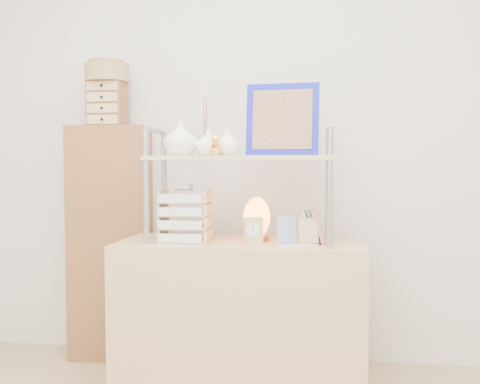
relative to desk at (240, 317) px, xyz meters
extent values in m
cube|color=silver|center=(0.00, 0.50, 0.93)|extent=(3.40, 0.02, 2.60)
cube|color=tan|center=(0.00, 0.00, 0.00)|extent=(1.20, 0.50, 0.75)
cube|color=brown|center=(-0.82, 0.37, 0.30)|extent=(0.47, 0.27, 1.35)
cylinder|color=gray|center=(-0.43, -0.15, 0.65)|extent=(0.03, 0.03, 0.55)
cylinder|color=gray|center=(-0.43, 0.15, 0.65)|extent=(0.03, 0.03, 0.55)
cylinder|color=gray|center=(-0.43, 0.00, 0.93)|extent=(0.03, 0.30, 0.03)
cylinder|color=gray|center=(0.43, -0.15, 0.65)|extent=(0.03, 0.03, 0.55)
cylinder|color=gray|center=(0.43, 0.15, 0.65)|extent=(0.03, 0.03, 0.55)
cylinder|color=gray|center=(0.43, 0.00, 0.93)|extent=(0.03, 0.30, 0.03)
cube|color=tan|center=(0.00, 0.00, 0.79)|extent=(0.90, 0.34, 0.02)
imported|color=white|center=(-0.30, -0.02, 0.88)|extent=(0.16, 0.16, 0.17)
imported|color=white|center=(-0.16, 0.00, 0.86)|extent=(0.13, 0.13, 0.13)
imported|color=white|center=(-0.07, 0.02, 0.86)|extent=(0.13, 0.13, 0.13)
cylinder|color=#224296|center=(-0.20, 0.12, 0.85)|extent=(0.07, 0.07, 0.10)
cube|color=#1217AC|center=(0.20, 0.10, 0.98)|extent=(0.37, 0.09, 0.36)
cube|color=brown|center=(0.20, 0.09, 0.98)|extent=(0.30, 0.06, 0.30)
cube|color=#DE6181|center=(0.38, 0.00, 0.46)|extent=(0.07, 0.12, 0.17)
cube|color=#549E4F|center=(0.36, 0.02, 0.46)|extent=(0.07, 0.12, 0.17)
cube|color=tan|center=(0.33, 0.00, 0.46)|extent=(0.08, 0.13, 0.16)
cube|color=tan|center=(-0.27, -0.01, 0.38)|extent=(0.24, 0.22, 0.01)
cube|color=white|center=(-0.27, -0.11, 0.40)|extent=(0.21, 0.02, 0.04)
cube|color=tan|center=(-0.27, -0.01, 0.44)|extent=(0.24, 0.22, 0.01)
cube|color=white|center=(-0.27, -0.11, 0.47)|extent=(0.21, 0.02, 0.04)
cube|color=tan|center=(-0.27, -0.01, 0.51)|extent=(0.24, 0.22, 0.01)
cube|color=white|center=(-0.27, -0.11, 0.53)|extent=(0.21, 0.02, 0.04)
cube|color=tan|center=(-0.27, -0.01, 0.57)|extent=(0.24, 0.22, 0.01)
cube|color=white|center=(-0.27, -0.11, 0.59)|extent=(0.21, 0.02, 0.04)
cube|color=beige|center=(-0.27, -0.03, 0.64)|extent=(0.07, 0.07, 0.03)
cylinder|color=brown|center=(0.08, 0.05, 0.39)|extent=(0.12, 0.12, 0.03)
ellipsoid|color=orange|center=(0.08, 0.05, 0.50)|extent=(0.14, 0.13, 0.19)
cube|color=tan|center=(0.07, -0.06, 0.44)|extent=(0.10, 0.06, 0.13)
cylinder|color=white|center=(0.07, -0.08, 0.44)|extent=(0.06, 0.02, 0.06)
cube|color=white|center=(0.28, -0.09, 0.38)|extent=(0.20, 0.11, 0.01)
cube|color=navy|center=(0.23, -0.08, 0.45)|extent=(0.09, 0.05, 0.13)
cube|color=tan|center=(0.33, -0.07, 0.44)|extent=(0.09, 0.05, 0.12)
cube|color=brown|center=(-0.82, 0.35, 1.10)|extent=(0.20, 0.15, 0.25)
cube|color=tan|center=(-0.82, 0.27, 1.01)|extent=(0.18, 0.01, 0.05)
cube|color=tan|center=(-0.82, 0.27, 1.07)|extent=(0.18, 0.01, 0.05)
cube|color=tan|center=(-0.82, 0.27, 1.13)|extent=(0.18, 0.01, 0.05)
cube|color=tan|center=(-0.82, 0.27, 1.19)|extent=(0.18, 0.01, 0.05)
cylinder|color=olive|center=(-0.82, 0.35, 1.28)|extent=(0.25, 0.25, 0.10)
camera|label=1|loc=(0.38, -2.59, 0.76)|focal=40.00mm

